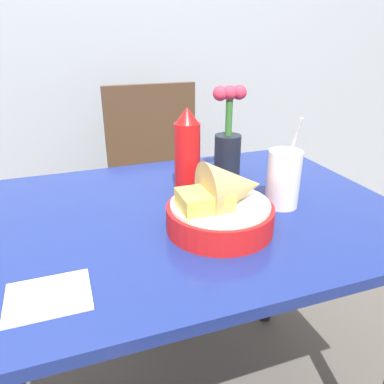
{
  "coord_description": "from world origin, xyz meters",
  "views": [
    {
      "loc": [
        -0.22,
        -0.76,
        1.12
      ],
      "look_at": [
        0.04,
        -0.03,
        0.78
      ],
      "focal_mm": 35.0,
      "sensor_mm": 36.0,
      "label": 1
    }
  ],
  "objects_px": {
    "chair_far_window": "(158,173)",
    "food_basket": "(224,205)",
    "flower_vase": "(228,141)",
    "drink_cup": "(283,181)",
    "ketchup_bottle": "(187,152)"
  },
  "relations": [
    {
      "from": "chair_far_window",
      "to": "food_basket",
      "type": "bearing_deg",
      "value": -94.79
    },
    {
      "from": "food_basket",
      "to": "flower_vase",
      "type": "height_order",
      "value": "flower_vase"
    },
    {
      "from": "drink_cup",
      "to": "flower_vase",
      "type": "distance_m",
      "value": 0.24
    },
    {
      "from": "ketchup_bottle",
      "to": "drink_cup",
      "type": "distance_m",
      "value": 0.25
    },
    {
      "from": "chair_far_window",
      "to": "drink_cup",
      "type": "relative_size",
      "value": 4.12
    },
    {
      "from": "chair_far_window",
      "to": "flower_vase",
      "type": "height_order",
      "value": "flower_vase"
    },
    {
      "from": "chair_far_window",
      "to": "ketchup_bottle",
      "type": "distance_m",
      "value": 0.69
    },
    {
      "from": "food_basket",
      "to": "flower_vase",
      "type": "distance_m",
      "value": 0.33
    },
    {
      "from": "drink_cup",
      "to": "flower_vase",
      "type": "xyz_separation_m",
      "value": [
        -0.04,
        0.23,
        0.04
      ]
    },
    {
      "from": "ketchup_bottle",
      "to": "drink_cup",
      "type": "bearing_deg",
      "value": -41.21
    },
    {
      "from": "food_basket",
      "to": "ketchup_bottle",
      "type": "xyz_separation_m",
      "value": [
        -0.0,
        0.22,
        0.05
      ]
    },
    {
      "from": "ketchup_bottle",
      "to": "flower_vase",
      "type": "xyz_separation_m",
      "value": [
        0.15,
        0.07,
        -0.0
      ]
    },
    {
      "from": "ketchup_bottle",
      "to": "flower_vase",
      "type": "relative_size",
      "value": 0.86
    },
    {
      "from": "chair_far_window",
      "to": "drink_cup",
      "type": "distance_m",
      "value": 0.83
    },
    {
      "from": "food_basket",
      "to": "ketchup_bottle",
      "type": "relative_size",
      "value": 1.03
    }
  ]
}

